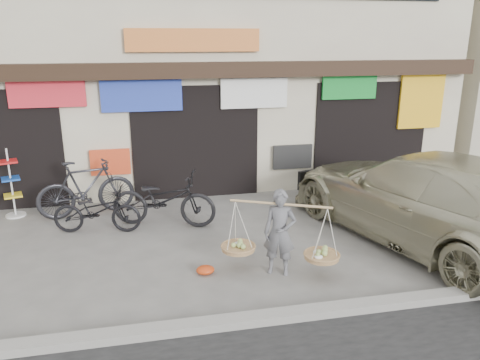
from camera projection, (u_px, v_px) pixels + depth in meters
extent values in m
plane|color=slate|center=(221.00, 259.00, 8.27)|extent=(70.00, 70.00, 0.00)
cube|color=gray|center=(245.00, 320.00, 6.38)|extent=(70.00, 0.25, 0.12)
cube|color=beige|center=(182.00, 47.00, 13.33)|extent=(14.00, 6.00, 7.00)
cube|color=black|center=(195.00, 70.00, 10.51)|extent=(14.00, 0.35, 0.35)
cube|color=black|center=(195.00, 141.00, 11.38)|extent=(3.00, 0.60, 2.70)
cube|color=black|center=(366.00, 133.00, 12.26)|extent=(3.00, 0.60, 2.70)
cube|color=red|center=(47.00, 93.00, 10.08)|extent=(1.60, 0.08, 0.60)
cube|color=#2941B8|center=(142.00, 96.00, 10.50)|extent=(1.80, 0.08, 0.70)
cube|color=white|center=(254.00, 93.00, 11.01)|extent=(1.60, 0.08, 0.70)
cube|color=#108C2C|center=(349.00, 87.00, 11.45)|extent=(1.40, 0.08, 0.60)
cube|color=yellow|center=(421.00, 101.00, 11.96)|extent=(1.20, 0.08, 1.40)
cube|color=#E54721|center=(110.00, 162.00, 10.79)|extent=(0.90, 0.08, 0.60)
cube|color=black|center=(292.00, 157.00, 11.68)|extent=(1.00, 0.08, 0.60)
cube|color=orange|center=(193.00, 40.00, 10.39)|extent=(3.00, 0.08, 0.50)
imported|color=slate|center=(280.00, 233.00, 7.58)|extent=(0.62, 0.54, 1.45)
cylinder|color=tan|center=(280.00, 204.00, 7.43)|extent=(1.51, 0.73, 0.04)
cylinder|color=#A98051|center=(238.00, 248.00, 7.83)|extent=(0.56, 0.56, 0.07)
ellipsoid|color=#A5BF66|center=(238.00, 245.00, 7.81)|extent=(0.39, 0.39, 0.10)
cylinder|color=#A98051|center=(322.00, 256.00, 7.53)|extent=(0.56, 0.56, 0.07)
ellipsoid|color=#A5BF66|center=(322.00, 253.00, 7.51)|extent=(0.39, 0.39, 0.10)
imported|color=black|center=(97.00, 211.00, 9.30)|extent=(1.81, 0.90, 0.91)
imported|color=#29292E|center=(86.00, 188.00, 10.15)|extent=(2.16, 1.08, 1.25)
imported|color=black|center=(164.00, 199.00, 9.60)|extent=(2.30, 1.40, 1.14)
imported|color=#B6B292|center=(425.00, 198.00, 8.80)|extent=(4.07, 6.43, 1.74)
cube|color=black|center=(328.00, 176.00, 11.27)|extent=(1.66, 0.59, 0.45)
cube|color=silver|center=(325.00, 179.00, 11.37)|extent=(0.44, 0.15, 0.12)
cylinder|color=silver|center=(16.00, 215.00, 10.27)|extent=(0.42, 0.42, 0.04)
cylinder|color=silver|center=(11.00, 183.00, 10.05)|extent=(0.04, 0.04, 1.52)
cube|color=yellow|center=(13.00, 195.00, 10.13)|extent=(0.45, 0.45, 0.04)
cube|color=#194CB2|center=(10.00, 179.00, 10.02)|extent=(0.45, 0.45, 0.04)
cube|color=red|center=(8.00, 162.00, 9.91)|extent=(0.45, 0.45, 0.04)
ellipsoid|color=#C53B12|center=(205.00, 270.00, 7.73)|extent=(0.31, 0.25, 0.14)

